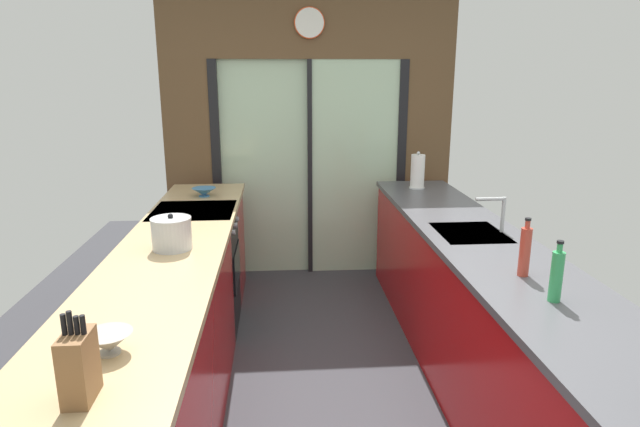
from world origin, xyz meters
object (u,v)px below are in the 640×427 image
(oven_range, at_px, (197,270))
(knife_block, at_px, (79,366))
(mixing_bowl_near, at_px, (109,342))
(soap_bottle_far, at_px, (525,251))
(soap_bottle_near, at_px, (557,275))
(paper_towel_roll, at_px, (418,172))
(stock_pot, at_px, (172,233))
(mixing_bowl_far, at_px, (204,192))

(oven_range, bearing_deg, knife_block, -89.55)
(mixing_bowl_near, height_order, soap_bottle_far, soap_bottle_far)
(soap_bottle_near, relative_size, paper_towel_roll, 0.86)
(stock_pot, bearing_deg, paper_towel_roll, 40.23)
(stock_pot, distance_m, soap_bottle_far, 1.86)
(oven_range, xyz_separation_m, mixing_bowl_far, (0.02, 0.44, 0.50))
(paper_towel_roll, bearing_deg, stock_pot, -139.77)
(oven_range, distance_m, mixing_bowl_far, 0.67)
(soap_bottle_near, height_order, paper_towel_roll, paper_towel_roll)
(knife_block, height_order, paper_towel_roll, paper_towel_roll)
(oven_range, relative_size, mixing_bowl_near, 5.45)
(mixing_bowl_far, relative_size, soap_bottle_far, 0.66)
(oven_range, height_order, soap_bottle_far, soap_bottle_far)
(knife_block, relative_size, soap_bottle_near, 1.05)
(mixing_bowl_near, bearing_deg, stock_pot, 90.00)
(soap_bottle_near, bearing_deg, knife_block, -161.82)
(mixing_bowl_far, bearing_deg, knife_block, -90.00)
(mixing_bowl_near, relative_size, stock_pot, 0.76)
(oven_range, relative_size, mixing_bowl_far, 4.83)
(oven_range, bearing_deg, soap_bottle_near, -44.01)
(mixing_bowl_far, xyz_separation_m, paper_towel_roll, (1.78, 0.18, 0.11))
(stock_pot, bearing_deg, mixing_bowl_far, 90.00)
(mixing_bowl_near, xyz_separation_m, mixing_bowl_far, (-0.00, 2.49, -0.00))
(mixing_bowl_near, distance_m, soap_bottle_far, 1.89)
(mixing_bowl_far, relative_size, soap_bottle_near, 0.70)
(oven_range, xyz_separation_m, soap_bottle_near, (1.80, -1.74, 0.58))
(paper_towel_roll, bearing_deg, knife_block, -121.18)
(mixing_bowl_near, xyz_separation_m, knife_block, (-0.00, -0.27, 0.07))
(mixing_bowl_near, height_order, stock_pot, stock_pot)
(stock_pot, xyz_separation_m, paper_towel_roll, (1.78, 1.51, 0.05))
(stock_pot, height_order, paper_towel_roll, paper_towel_roll)
(knife_block, xyz_separation_m, paper_towel_roll, (1.78, 2.94, 0.03))
(oven_range, height_order, paper_towel_roll, paper_towel_roll)
(mixing_bowl_near, distance_m, mixing_bowl_far, 2.49)
(mixing_bowl_near, relative_size, mixing_bowl_far, 0.89)
(knife_block, bearing_deg, mixing_bowl_far, 90.00)
(knife_block, xyz_separation_m, soap_bottle_far, (1.78, 0.89, 0.02))
(mixing_bowl_far, xyz_separation_m, soap_bottle_far, (1.78, -1.88, 0.09))
(stock_pot, xyz_separation_m, soap_bottle_far, (1.78, -0.55, 0.04))
(soap_bottle_far, bearing_deg, paper_towel_roll, 90.00)
(stock_pot, distance_m, paper_towel_roll, 2.33)
(soap_bottle_near, distance_m, soap_bottle_far, 0.30)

